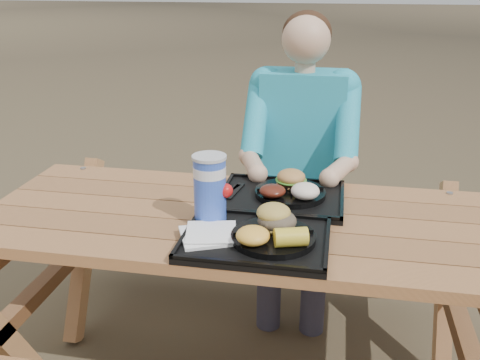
# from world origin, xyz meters

# --- Properties ---
(picnic_table) EXTENTS (1.80, 1.49, 0.75)m
(picnic_table) POSITION_xyz_m (0.00, 0.00, 0.38)
(picnic_table) COLOR #999999
(picnic_table) RESTS_ON ground
(tray_near) EXTENTS (0.45, 0.35, 0.02)m
(tray_near) POSITION_xyz_m (0.09, -0.20, 0.76)
(tray_near) COLOR black
(tray_near) RESTS_ON picnic_table
(tray_far) EXTENTS (0.45, 0.35, 0.02)m
(tray_far) POSITION_xyz_m (0.13, 0.15, 0.76)
(tray_far) COLOR black
(tray_far) RESTS_ON picnic_table
(plate_near) EXTENTS (0.26, 0.26, 0.02)m
(plate_near) POSITION_xyz_m (0.14, -0.20, 0.78)
(plate_near) COLOR black
(plate_near) RESTS_ON tray_near
(plate_far) EXTENTS (0.26, 0.26, 0.02)m
(plate_far) POSITION_xyz_m (0.16, 0.16, 0.78)
(plate_far) COLOR black
(plate_far) RESTS_ON tray_far
(napkin_stack) EXTENTS (0.21, 0.21, 0.02)m
(napkin_stack) POSITION_xyz_m (-0.06, -0.22, 0.78)
(napkin_stack) COLOR white
(napkin_stack) RESTS_ON tray_near
(soda_cup) EXTENTS (0.11, 0.11, 0.21)m
(soda_cup) POSITION_xyz_m (-0.08, -0.09, 0.88)
(soda_cup) COLOR #183EB8
(soda_cup) RESTS_ON tray_near
(condiment_bbq) EXTENTS (0.04, 0.04, 0.03)m
(condiment_bbq) POSITION_xyz_m (0.09, -0.07, 0.78)
(condiment_bbq) COLOR black
(condiment_bbq) RESTS_ON tray_near
(condiment_mustard) EXTENTS (0.06, 0.06, 0.03)m
(condiment_mustard) POSITION_xyz_m (0.15, -0.08, 0.79)
(condiment_mustard) COLOR yellow
(condiment_mustard) RESTS_ON tray_near
(sandwich) EXTENTS (0.11, 0.11, 0.12)m
(sandwich) POSITION_xyz_m (0.15, -0.16, 0.85)
(sandwich) COLOR gold
(sandwich) RESTS_ON plate_near
(mac_cheese) EXTENTS (0.10, 0.10, 0.05)m
(mac_cheese) POSITION_xyz_m (0.09, -0.27, 0.82)
(mac_cheese) COLOR yellow
(mac_cheese) RESTS_ON plate_near
(corn_cob) EXTENTS (0.12, 0.12, 0.06)m
(corn_cob) POSITION_xyz_m (0.20, -0.27, 0.82)
(corn_cob) COLOR yellow
(corn_cob) RESTS_ON plate_near
(cutlery_far) EXTENTS (0.05, 0.16, 0.01)m
(cutlery_far) POSITION_xyz_m (-0.05, 0.15, 0.77)
(cutlery_far) COLOR black
(cutlery_far) RESTS_ON tray_far
(burger) EXTENTS (0.11, 0.11, 0.10)m
(burger) POSITION_xyz_m (0.16, 0.21, 0.84)
(burger) COLOR #BD8142
(burger) RESTS_ON plate_far
(baked_beans) EXTENTS (0.09, 0.09, 0.04)m
(baked_beans) POSITION_xyz_m (0.10, 0.09, 0.81)
(baked_beans) COLOR #571D11
(baked_beans) RESTS_ON plate_far
(potato_salad) EXTENTS (0.10, 0.10, 0.06)m
(potato_salad) POSITION_xyz_m (0.22, 0.09, 0.82)
(potato_salad) COLOR white
(potato_salad) RESTS_ON plate_far
(diner) EXTENTS (0.48, 0.84, 1.28)m
(diner) POSITION_xyz_m (0.16, 0.72, 0.64)
(diner) COLOR teal
(diner) RESTS_ON ground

